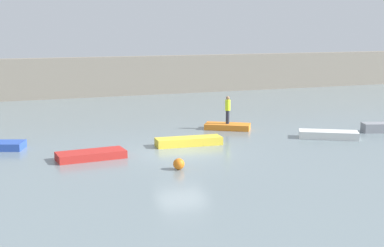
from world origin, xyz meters
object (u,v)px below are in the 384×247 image
rowboat_orange (227,126)px  person_hiviz_shirt (228,108)px  rowboat_red (91,155)px  rowboat_white (328,135)px  rowboat_yellow (189,141)px  mooring_buoy (179,164)px

rowboat_orange → person_hiviz_shirt: size_ratio=1.60×
rowboat_red → rowboat_white: size_ratio=0.99×
rowboat_red → rowboat_orange: rowboat_red is taller
rowboat_white → person_hiviz_shirt: bearing=163.8°
rowboat_yellow → rowboat_orange: (3.82, 3.42, -0.04)m
rowboat_orange → person_hiviz_shirt: bearing=-57.6°
person_hiviz_shirt → rowboat_orange: bearing=90.0°
rowboat_orange → mooring_buoy: size_ratio=5.35×
rowboat_yellow → mooring_buoy: 5.00m
rowboat_red → mooring_buoy: bearing=-49.5°
rowboat_white → rowboat_yellow: bearing=-157.3°
rowboat_red → person_hiviz_shirt: (9.28, 4.58, 1.12)m
rowboat_orange → rowboat_yellow: bearing=-105.8°
rowboat_orange → mooring_buoy: (-5.97, -7.93, 0.08)m
rowboat_yellow → rowboat_white: (8.09, -1.09, -0.00)m
rowboat_white → mooring_buoy: bearing=-131.1°
rowboat_yellow → mooring_buoy: bearing=-111.3°
rowboat_red → rowboat_yellow: bearing=7.9°
rowboat_red → mooring_buoy: size_ratio=6.35×
rowboat_yellow → rowboat_red: bearing=-163.9°
rowboat_yellow → mooring_buoy: (-2.15, -4.52, 0.04)m
rowboat_red → person_hiviz_shirt: bearing=22.1°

